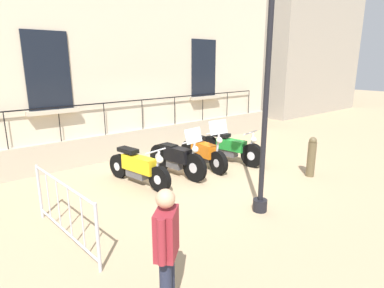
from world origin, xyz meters
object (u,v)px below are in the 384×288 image
at_px(motorcycle_orange, 203,152).
at_px(crowd_barrier, 64,209).
at_px(motorcycle_yellow, 138,168).
at_px(bollard, 311,157).
at_px(lamppost, 269,47).
at_px(motorcycle_black, 177,158).
at_px(pedestrian_standing, 167,247).
at_px(motorcycle_green, 230,148).

bearing_deg(motorcycle_orange, crowd_barrier, -71.95).
bearing_deg(motorcycle_yellow, motorcycle_orange, 88.32).
bearing_deg(bollard, motorcycle_yellow, -122.37).
xyz_separation_m(lamppost, bollard, (-0.44, 2.59, -2.59)).
bearing_deg(motorcycle_black, crowd_barrier, -68.05).
distance_m(lamppost, bollard, 3.69).
bearing_deg(bollard, lamppost, -80.27).
xyz_separation_m(lamppost, pedestrian_standing, (1.02, -2.97, -2.24)).
height_order(lamppost, pedestrian_standing, lamppost).
distance_m(motorcycle_black, bollard, 3.44).
height_order(motorcycle_yellow, motorcycle_black, motorcycle_black).
xyz_separation_m(bollard, pedestrian_standing, (1.47, -5.55, 0.36)).
bearing_deg(crowd_barrier, motorcycle_orange, 108.05).
distance_m(motorcycle_yellow, motorcycle_orange, 2.03).
distance_m(motorcycle_black, motorcycle_green, 1.91).
bearing_deg(motorcycle_orange, motorcycle_yellow, -91.68).
relative_size(motorcycle_orange, bollard, 1.92).
xyz_separation_m(motorcycle_orange, pedestrian_standing, (3.75, -3.89, 0.44)).
height_order(crowd_barrier, pedestrian_standing, pedestrian_standing).
bearing_deg(motorcycle_orange, motorcycle_black, -86.54).
bearing_deg(motorcycle_black, motorcycle_orange, 93.46).
height_order(motorcycle_yellow, motorcycle_green, motorcycle_green).
bearing_deg(lamppost, motorcycle_orange, 161.32).
height_order(motorcycle_green, pedestrian_standing, pedestrian_standing).
height_order(motorcycle_orange, lamppost, lamppost).
bearing_deg(motorcycle_green, pedestrian_standing, -53.01).
xyz_separation_m(motorcycle_yellow, pedestrian_standing, (3.81, -1.86, 0.47)).
distance_m(motorcycle_green, crowd_barrier, 5.36).
bearing_deg(crowd_barrier, motorcycle_green, 103.84).
bearing_deg(lamppost, pedestrian_standing, -70.94).
relative_size(crowd_barrier, bollard, 2.21).
bearing_deg(crowd_barrier, lamppost, 68.05).
relative_size(motorcycle_green, crowd_barrier, 0.95).
relative_size(motorcycle_orange, pedestrian_standing, 1.27).
xyz_separation_m(motorcycle_black, pedestrian_standing, (3.69, -2.93, 0.41)).
distance_m(crowd_barrier, pedestrian_standing, 2.41).
xyz_separation_m(motorcycle_green, lamppost, (2.62, -1.88, 2.70)).
bearing_deg(motorcycle_green, motorcycle_orange, -96.16).
height_order(bollard, pedestrian_standing, pedestrian_standing).
xyz_separation_m(motorcycle_yellow, motorcycle_orange, (0.06, 2.03, 0.03)).
height_order(motorcycle_yellow, crowd_barrier, crowd_barrier).
bearing_deg(pedestrian_standing, motorcycle_green, 126.99).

